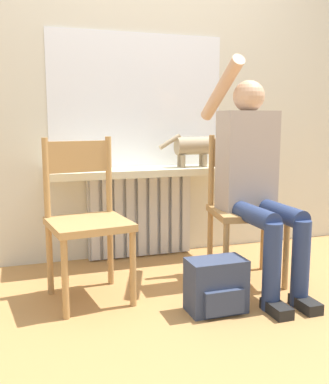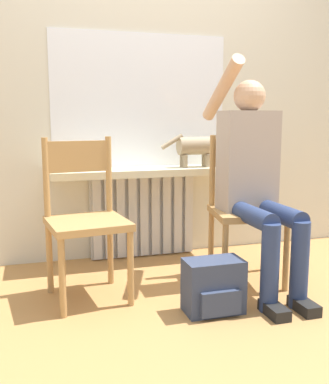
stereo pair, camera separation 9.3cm
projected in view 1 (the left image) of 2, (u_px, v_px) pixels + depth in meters
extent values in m
plane|color=#B27F47|center=(201.00, 319.00, 2.32)|extent=(12.00, 12.00, 0.00)
cube|color=beige|center=(136.00, 73.00, 3.25)|extent=(7.00, 0.06, 2.70)
cube|color=silver|center=(140.00, 215.00, 3.36)|extent=(0.79, 0.05, 0.63)
cube|color=silver|center=(95.00, 219.00, 3.21)|extent=(0.06, 0.03, 0.60)
cube|color=silver|center=(107.00, 218.00, 3.24)|extent=(0.06, 0.03, 0.60)
cube|color=silver|center=(119.00, 218.00, 3.26)|extent=(0.06, 0.03, 0.60)
cube|color=silver|center=(130.00, 217.00, 3.29)|extent=(0.06, 0.03, 0.60)
cube|color=silver|center=(142.00, 216.00, 3.32)|extent=(0.06, 0.03, 0.60)
cube|color=silver|center=(153.00, 215.00, 3.35)|extent=(0.06, 0.03, 0.60)
cube|color=silver|center=(164.00, 214.00, 3.37)|extent=(0.06, 0.03, 0.60)
cube|color=silver|center=(175.00, 214.00, 3.40)|extent=(0.06, 0.03, 0.60)
cube|color=silver|center=(186.00, 213.00, 3.43)|extent=(0.06, 0.03, 0.60)
cube|color=beige|center=(144.00, 172.00, 3.19)|extent=(1.34, 0.32, 0.05)
cube|color=white|center=(138.00, 101.00, 3.25)|extent=(1.29, 0.01, 0.95)
cube|color=#B2844C|center=(89.00, 224.00, 2.50)|extent=(0.48, 0.48, 0.04)
cylinder|color=#B2844C|center=(65.00, 280.00, 2.29)|extent=(0.04, 0.04, 0.42)
cylinder|color=#B2844C|center=(133.00, 269.00, 2.46)|extent=(0.04, 0.04, 0.42)
cylinder|color=#B2844C|center=(50.00, 259.00, 2.63)|extent=(0.04, 0.04, 0.42)
cylinder|color=#B2844C|center=(110.00, 251.00, 2.79)|extent=(0.04, 0.04, 0.42)
cylinder|color=#B2844C|center=(46.00, 178.00, 2.55)|extent=(0.04, 0.04, 0.46)
cylinder|color=#B2844C|center=(109.00, 174.00, 2.71)|extent=(0.04, 0.04, 0.46)
cube|color=#B2844C|center=(78.00, 157.00, 2.61)|extent=(0.38, 0.07, 0.18)
cube|color=#B2844C|center=(247.00, 212.00, 2.82)|extent=(0.49, 0.49, 0.04)
cylinder|color=#B2844C|center=(226.00, 258.00, 2.64)|extent=(0.04, 0.04, 0.42)
cylinder|color=#B2844C|center=(286.00, 255.00, 2.70)|extent=(0.04, 0.04, 0.42)
cylinder|color=#B2844C|center=(210.00, 241.00, 3.01)|extent=(0.04, 0.04, 0.42)
cylinder|color=#B2844C|center=(263.00, 239.00, 3.06)|extent=(0.04, 0.04, 0.42)
cylinder|color=#B2844C|center=(211.00, 170.00, 2.93)|extent=(0.04, 0.04, 0.46)
cylinder|color=#B2844C|center=(266.00, 169.00, 2.99)|extent=(0.04, 0.04, 0.46)
cube|color=#B2844C|center=(239.00, 152.00, 2.94)|extent=(0.38, 0.09, 0.18)
cylinder|color=navy|center=(251.00, 214.00, 2.58)|extent=(0.11, 0.47, 0.11)
cylinder|color=navy|center=(279.00, 212.00, 2.64)|extent=(0.11, 0.47, 0.11)
cylinder|color=navy|center=(272.00, 267.00, 2.40)|extent=(0.10, 0.10, 0.48)
cylinder|color=navy|center=(301.00, 263.00, 2.46)|extent=(0.10, 0.10, 0.48)
cube|color=black|center=(276.00, 309.00, 2.38)|extent=(0.09, 0.20, 0.06)
cube|color=black|center=(305.00, 304.00, 2.44)|extent=(0.09, 0.20, 0.06)
cube|color=#AD9E93|center=(247.00, 161.00, 2.78)|extent=(0.34, 0.20, 0.61)
sphere|color=tan|center=(249.00, 96.00, 2.72)|extent=(0.19, 0.19, 0.19)
cylinder|color=tan|center=(221.00, 90.00, 2.80)|extent=(0.08, 0.50, 0.38)
cylinder|color=#AD9E93|center=(272.00, 165.00, 2.80)|extent=(0.08, 0.08, 0.49)
cylinder|color=#9E896B|center=(192.00, 146.00, 3.24)|extent=(0.24, 0.13, 0.13)
sphere|color=#9E896B|center=(212.00, 143.00, 3.29)|extent=(0.10, 0.10, 0.10)
cone|color=#9E896B|center=(213.00, 137.00, 3.26)|extent=(0.03, 0.03, 0.03)
cone|color=#9E896B|center=(210.00, 136.00, 3.30)|extent=(0.03, 0.03, 0.03)
cylinder|color=#9E896B|center=(205.00, 161.00, 3.26)|extent=(0.04, 0.04, 0.09)
cylinder|color=#9E896B|center=(201.00, 160.00, 3.32)|extent=(0.04, 0.04, 0.09)
cylinder|color=#9E896B|center=(183.00, 161.00, 3.20)|extent=(0.04, 0.04, 0.09)
cylinder|color=#9E896B|center=(180.00, 161.00, 3.26)|extent=(0.04, 0.04, 0.09)
cylinder|color=#9E896B|center=(170.00, 142.00, 3.18)|extent=(0.16, 0.03, 0.11)
cube|color=#333D56|center=(216.00, 285.00, 2.40)|extent=(0.31, 0.18, 0.29)
cube|color=#333D56|center=(224.00, 303.00, 2.31)|extent=(0.22, 0.03, 0.13)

